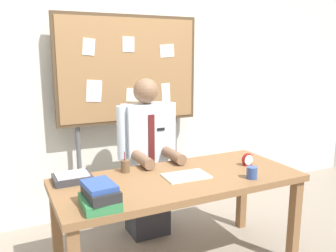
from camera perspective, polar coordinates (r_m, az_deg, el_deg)
back_wall at (r=3.63m, az=-7.35°, el=7.03°), size 6.40×0.08×2.70m
desk at (r=2.66m, az=1.79°, el=-9.94°), size 1.82×0.78×0.74m
person at (r=3.18m, az=-3.38°, el=-6.07°), size 0.55×0.56×1.43m
bulletin_board at (r=3.43m, az=-6.30°, el=8.54°), size 1.40×0.09×1.99m
book_stack at (r=2.17m, az=-10.93°, el=-11.03°), size 0.22×0.28×0.15m
open_notebook at (r=2.64m, az=2.97°, el=-8.07°), size 0.34×0.23×0.01m
desk_clock at (r=2.95m, az=12.79°, el=-5.41°), size 0.10×0.04×0.10m
coffee_mug at (r=2.66m, az=13.40°, el=-7.35°), size 0.08×0.08×0.09m
pen_holder at (r=2.74m, az=-6.94°, el=-6.44°), size 0.07×0.07×0.16m
paper_tray at (r=2.62m, az=-15.23°, el=-8.08°), size 0.26×0.20×0.06m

